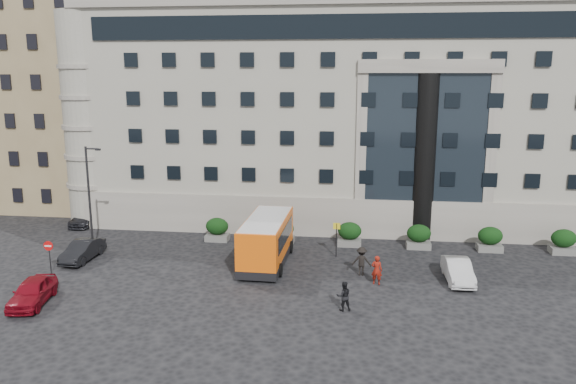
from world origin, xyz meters
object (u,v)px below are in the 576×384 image
(minibus, at_px, (266,239))
(white_taxi, at_px, (458,271))
(bus_stop_sign, at_px, (336,234))
(pedestrian_a, at_px, (377,270))
(parked_car_c, at_px, (86,217))
(hedge_d, at_px, (419,236))
(street_lamp, at_px, (90,197))
(hedge_a, at_px, (217,229))
(parked_car_a, at_px, (32,292))
(pedestrian_b, at_px, (344,296))
(pedestrian_c, at_px, (362,261))
(hedge_b, at_px, (282,231))
(parked_car_b, at_px, (83,250))
(hedge_f, at_px, (564,241))
(hedge_e, at_px, (490,239))
(parked_car_d, at_px, (158,208))
(no_entry_sign, at_px, (49,251))
(red_truck, at_px, (155,197))
(hedge_c, at_px, (350,234))

(minibus, distance_m, white_taxi, 12.83)
(bus_stop_sign, bearing_deg, pedestrian_a, -61.46)
(parked_car_c, bearing_deg, bus_stop_sign, -19.35)
(hedge_d, xyz_separation_m, pedestrian_a, (-3.36, -7.83, 0.01))
(street_lamp, bearing_deg, hedge_a, 31.16)
(parked_car_a, xyz_separation_m, pedestrian_b, (17.80, 1.33, 0.12))
(pedestrian_c, bearing_deg, hedge_b, -42.49)
(parked_car_b, height_order, white_taxi, white_taxi)
(parked_car_c, bearing_deg, minibus, -28.96)
(parked_car_c, distance_m, white_taxi, 31.55)
(hedge_f, relative_size, bus_stop_sign, 0.73)
(hedge_e, relative_size, parked_car_a, 0.42)
(hedge_f, relative_size, parked_car_d, 0.40)
(hedge_b, relative_size, parked_car_d, 0.40)
(minibus, bearing_deg, no_entry_sign, -162.46)
(hedge_a, xyz_separation_m, parked_car_a, (-7.50, -13.38, -0.19))
(hedge_d, height_order, street_lamp, street_lamp)
(hedge_f, height_order, red_truck, red_truck)
(red_truck, bearing_deg, parked_car_d, -29.29)
(hedge_a, distance_m, bus_stop_sign, 9.94)
(street_lamp, relative_size, parked_car_d, 1.73)
(street_lamp, bearing_deg, white_taxi, -4.17)
(hedge_a, bearing_deg, parked_car_d, 135.57)
(pedestrian_a, relative_size, pedestrian_c, 0.98)
(red_truck, height_order, pedestrian_b, red_truck)
(pedestrian_b, bearing_deg, parked_car_b, -32.78)
(hedge_e, bearing_deg, street_lamp, -170.52)
(parked_car_b, xyz_separation_m, parked_car_c, (-4.25, 8.97, -0.06))
(hedge_c, xyz_separation_m, hedge_e, (10.40, 0.00, 0.00))
(parked_car_b, bearing_deg, hedge_f, 11.47)
(hedge_d, height_order, parked_car_a, hedge_d)
(hedge_b, bearing_deg, hedge_e, 0.00)
(parked_car_d, bearing_deg, hedge_b, -36.16)
(street_lamp, xyz_separation_m, bus_stop_sign, (17.44, 2.00, -2.64))
(minibus, relative_size, pedestrian_b, 4.56)
(white_taxi, relative_size, pedestrian_c, 2.24)
(parked_car_d, bearing_deg, bus_stop_sign, -36.93)
(no_entry_sign, bearing_deg, pedestrian_b, -9.44)
(hedge_a, height_order, white_taxi, hedge_a)
(bus_stop_sign, bearing_deg, hedge_f, 9.63)
(hedge_f, bearing_deg, hedge_b, 180.00)
(parked_car_d, bearing_deg, hedge_e, -20.65)
(no_entry_sign, xyz_separation_m, parked_car_c, (-3.57, 12.05, -1.01))
(bus_stop_sign, distance_m, minibus, 5.16)
(hedge_c, distance_m, hedge_d, 5.20)
(hedge_b, distance_m, no_entry_sign, 16.74)
(hedge_f, height_order, street_lamp, street_lamp)
(minibus, relative_size, white_taxi, 1.81)
(hedge_e, relative_size, parked_car_c, 0.42)
(hedge_e, distance_m, no_entry_sign, 31.09)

